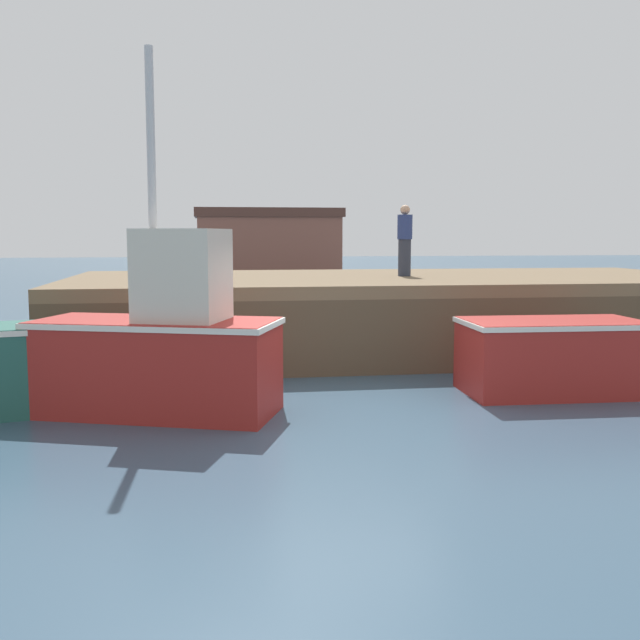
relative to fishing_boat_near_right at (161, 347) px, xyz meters
The scene contains 6 objects.
ground 3.06m from the fishing_boat_near_right, ahead, with size 120.00×160.00×0.10m.
pier 7.20m from the fishing_boat_near_right, 46.46° to the left, with size 14.69×6.68×1.67m.
fishing_boat_near_right is the anchor object (origin of this frame).
fishing_boat_mid 6.30m from the fishing_boat_near_right, ahead, with size 2.97×1.67×1.22m.
dockworker 7.76m from the fishing_boat_near_right, 47.67° to the left, with size 0.34×0.34×1.61m.
warehouse 32.32m from the fishing_boat_near_right, 82.70° to the left, with size 8.22×4.88×4.10m.
Camera 1 is at (-2.17, -10.55, 2.60)m, focal length 41.77 mm.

